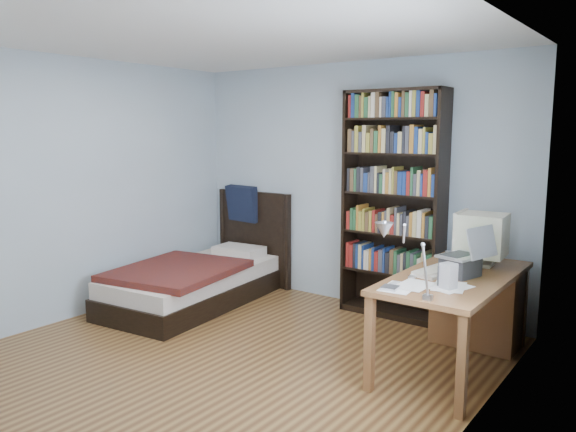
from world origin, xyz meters
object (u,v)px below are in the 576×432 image
Objects in this scene: keyboard at (438,271)px; bed at (199,278)px; laptop at (463,262)px; desk at (472,301)px; speaker at (448,276)px; soda_can at (449,259)px; desk_lamp at (392,238)px; crt_monitor at (480,236)px; bookshelf at (393,205)px.

keyboard is 2.69m from bed.
laptop is 0.85× the size of keyboard.
speaker is at bearing -83.73° from desk.
bed reaches higher than laptop.
speaker is 2.96m from bed.
laptop reaches higher than desk.
desk_lamp is at bearing -84.88° from soda_can.
keyboard is (-0.17, -0.45, -0.23)m from crt_monitor.
desk_lamp is at bearing -91.04° from desk.
speaker reaches higher than keyboard.
keyboard is at bearing -1.67° from bed.
crt_monitor is at bearing 87.39° from desk_lamp.
bookshelf is 2.18m from bed.
keyboard is 0.28m from soda_can.
bookshelf is at bearing 156.17° from desk.
bookshelf is (-0.97, 0.43, 0.13)m from crt_monitor.
bed is at bearing -172.54° from keyboard.
keyboard is 0.44m from speaker.
desk is 0.75× the size of bed.
desk is at bearing 161.20° from crt_monitor.
desk is at bearing 7.97° from bed.
speaker is at bearing -69.99° from soda_can.
soda_can is (-0.18, -0.18, -0.18)m from crt_monitor.
crt_monitor reaches higher than laptop.
desk is 0.45m from soda_can.
desk is 0.62m from laptop.
keyboard is 1.24m from bookshelf.
bookshelf reaches higher than bed.
bookshelf is at bearing 142.48° from soda_can.
desk is 0.56m from crt_monitor.
crt_monitor reaches higher than desk.
crt_monitor is at bearing -23.63° from bookshelf.
speaker is 0.09× the size of bed.
keyboard is 0.21× the size of bookshelf.
soda_can is (-0.12, 1.30, -0.38)m from desk_lamp.
crt_monitor is 2.93m from bed.
soda_can is at bearing -126.57° from desk.
bookshelf reaches higher than crt_monitor.
laptop is 0.18× the size of bookshelf.
laptop is 0.18× the size of bed.
desk is 0.72× the size of bookshelf.
keyboard is (-0.10, 1.03, -0.43)m from desk_lamp.
desk_lamp is 1.12m from keyboard.
bookshelf is (-0.81, 0.88, 0.36)m from keyboard.
desk_lamp is at bearing -21.96° from bed.
crt_monitor is 0.53m from keyboard.
desk is 0.59m from keyboard.
soda_can is at bearing -37.52° from bookshelf.
bookshelf reaches higher than desk_lamp.
crt_monitor is at bearing 44.36° from soda_can.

